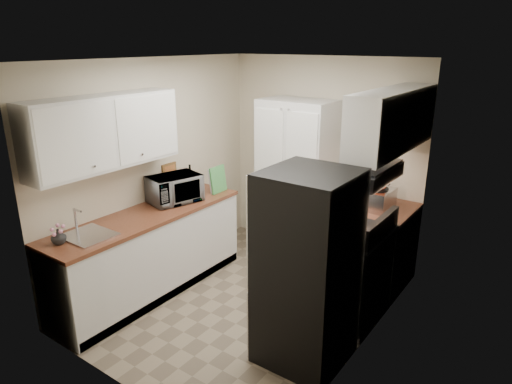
# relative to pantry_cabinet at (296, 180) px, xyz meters

# --- Properties ---
(ground) EXTENTS (3.20, 3.20, 0.00)m
(ground) POSITION_rel_pantry_cabinet_xyz_m (0.20, -1.32, -1.00)
(ground) COLOR #7A6B56
(ground) RESTS_ON ground
(room_shell) EXTENTS (2.64, 3.24, 2.52)m
(room_shell) POSITION_rel_pantry_cabinet_xyz_m (0.18, -1.32, 0.63)
(room_shell) COLOR beige
(room_shell) RESTS_ON ground
(pantry_cabinet) EXTENTS (0.90, 0.55, 2.00)m
(pantry_cabinet) POSITION_rel_pantry_cabinet_xyz_m (0.00, 0.00, 0.00)
(pantry_cabinet) COLOR silver
(pantry_cabinet) RESTS_ON ground
(base_cabinet_left) EXTENTS (0.60, 2.30, 0.88)m
(base_cabinet_left) POSITION_rel_pantry_cabinet_xyz_m (-0.79, -1.75, -0.56)
(base_cabinet_left) COLOR silver
(base_cabinet_left) RESTS_ON ground
(countertop_left) EXTENTS (0.63, 2.33, 0.04)m
(countertop_left) POSITION_rel_pantry_cabinet_xyz_m (-0.79, -1.75, -0.10)
(countertop_left) COLOR brown
(countertop_left) RESTS_ON base_cabinet_left
(base_cabinet_right) EXTENTS (0.60, 0.80, 0.88)m
(base_cabinet_right) POSITION_rel_pantry_cabinet_xyz_m (1.19, -0.12, -0.56)
(base_cabinet_right) COLOR silver
(base_cabinet_right) RESTS_ON ground
(countertop_right) EXTENTS (0.63, 0.83, 0.04)m
(countertop_right) POSITION_rel_pantry_cabinet_xyz_m (1.19, -0.12, -0.10)
(countertop_right) COLOR brown
(countertop_right) RESTS_ON base_cabinet_right
(electric_range) EXTENTS (0.71, 0.78, 1.13)m
(electric_range) POSITION_rel_pantry_cabinet_xyz_m (1.17, -0.93, -0.52)
(electric_range) COLOR #B7B7BC
(electric_range) RESTS_ON ground
(refrigerator) EXTENTS (0.70, 0.72, 1.70)m
(refrigerator) POSITION_rel_pantry_cabinet_xyz_m (1.14, -1.73, -0.15)
(refrigerator) COLOR #B7B7BC
(refrigerator) RESTS_ON ground
(microwave) EXTENTS (0.51, 0.64, 0.31)m
(microwave) POSITION_rel_pantry_cabinet_xyz_m (-0.82, -1.30, 0.07)
(microwave) COLOR #B0B1B5
(microwave) RESTS_ON countertop_left
(wine_bottle) EXTENTS (0.08, 0.08, 0.30)m
(wine_bottle) POSITION_rel_pantry_cabinet_xyz_m (-0.94, -0.92, 0.07)
(wine_bottle) COLOR black
(wine_bottle) RESTS_ON countertop_left
(flower_vase) EXTENTS (0.16, 0.16, 0.14)m
(flower_vase) POSITION_rel_pantry_cabinet_xyz_m (-0.86, -2.72, -0.01)
(flower_vase) COLOR white
(flower_vase) RESTS_ON countertop_left
(cutting_board) EXTENTS (0.03, 0.26, 0.32)m
(cutting_board) POSITION_rel_pantry_cabinet_xyz_m (-0.64, -0.75, 0.08)
(cutting_board) COLOR #44974B
(cutting_board) RESTS_ON countertop_left
(toaster_oven) EXTENTS (0.31, 0.39, 0.22)m
(toaster_oven) POSITION_rel_pantry_cabinet_xyz_m (1.13, -0.18, 0.03)
(toaster_oven) COLOR #A5A4A8
(toaster_oven) RESTS_ON countertop_right
(fruit_basket) EXTENTS (0.34, 0.34, 0.12)m
(fruit_basket) POSITION_rel_pantry_cabinet_xyz_m (1.10, -0.17, 0.20)
(fruit_basket) COLOR #FE4615
(fruit_basket) RESTS_ON toaster_oven
(kitchen_mat) EXTENTS (0.78, 0.93, 0.01)m
(kitchen_mat) POSITION_rel_pantry_cabinet_xyz_m (0.25, -0.77, -0.99)
(kitchen_mat) COLOR tan
(kitchen_mat) RESTS_ON ground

